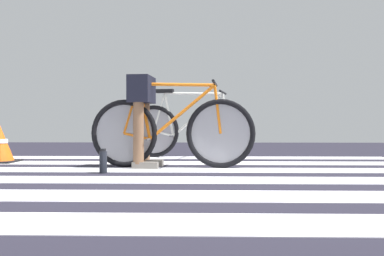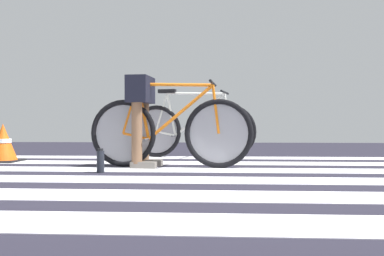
% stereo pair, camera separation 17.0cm
% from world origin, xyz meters
% --- Properties ---
extents(ground, '(18.00, 14.00, 0.02)m').
position_xyz_m(ground, '(0.00, 0.00, 0.01)').
color(ground, '#252330').
extents(crosswalk_markings, '(5.46, 5.00, 0.00)m').
position_xyz_m(crosswalk_markings, '(0.01, -0.14, 0.02)').
color(crosswalk_markings, white).
rests_on(crosswalk_markings, ground).
extents(bicycle_1_of_2, '(1.73, 0.52, 0.93)m').
position_xyz_m(bicycle_1_of_2, '(-0.12, 0.85, 0.41)').
color(bicycle_1_of_2, black).
rests_on(bicycle_1_of_2, ground).
extents(cyclist_1_of_2, '(0.34, 0.43, 0.96)m').
position_xyz_m(cyclist_1_of_2, '(-0.43, 0.88, 0.64)').
color(cyclist_1_of_2, brown).
rests_on(cyclist_1_of_2, ground).
extents(bicycle_2_of_2, '(1.71, 0.56, 0.93)m').
position_xyz_m(bicycle_2_of_2, '(0.03, 2.15, 0.41)').
color(bicycle_2_of_2, black).
rests_on(bicycle_2_of_2, ground).
extents(water_bottle, '(0.07, 0.07, 0.23)m').
position_xyz_m(water_bottle, '(-0.71, 0.34, 0.13)').
color(water_bottle, '#21242D').
rests_on(water_bottle, ground).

